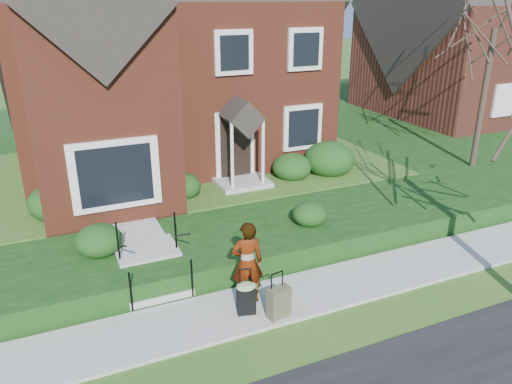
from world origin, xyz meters
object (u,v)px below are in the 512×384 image
front_steps (152,265)px  suitcase_black (246,296)px  woman (247,263)px  suitcase_olive (279,302)px

front_steps → suitcase_black: bearing=-54.1°
woman → suitcase_black: bearing=73.5°
woman → front_steps: bearing=-34.4°
woman → suitcase_black: size_ratio=1.81×
woman → suitcase_olive: size_ratio=1.85×
suitcase_black → suitcase_olive: size_ratio=1.02×
suitcase_black → suitcase_olive: (0.55, -0.38, -0.06)m
front_steps → suitcase_olive: size_ratio=2.04×
suitcase_olive → front_steps: bearing=120.2°
front_steps → suitcase_black: 2.51m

